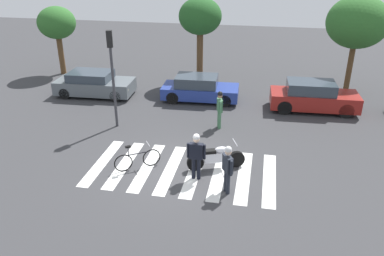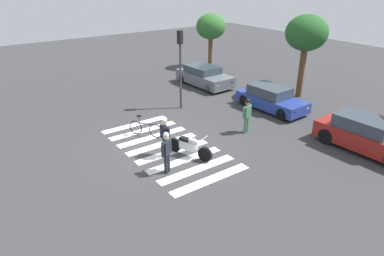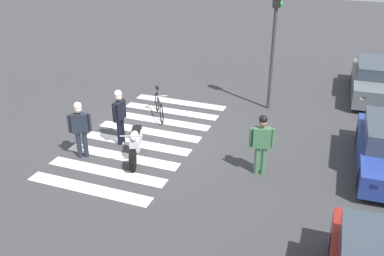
# 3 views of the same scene
# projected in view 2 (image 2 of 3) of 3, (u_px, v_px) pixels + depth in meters

# --- Properties ---
(ground_plane) EXTENTS (60.00, 60.00, 0.00)m
(ground_plane) POSITION_uv_depth(u_px,v_px,m) (167.00, 148.00, 15.33)
(ground_plane) COLOR #38383A
(police_motorcycle) EXTENTS (2.08, 1.00, 1.03)m
(police_motorcycle) POSITION_uv_depth(u_px,v_px,m) (189.00, 146.00, 14.46)
(police_motorcycle) COLOR black
(police_motorcycle) RESTS_ON ground_plane
(leaning_bicycle) EXTENTS (1.49, 1.00, 1.00)m
(leaning_bicycle) POSITION_uv_depth(u_px,v_px,m) (145.00, 128.00, 16.30)
(leaning_bicycle) COLOR black
(leaning_bicycle) RESTS_ON ground_plane
(officer_on_foot) EXTENTS (0.66, 0.23, 1.75)m
(officer_on_foot) POSITION_uv_depth(u_px,v_px,m) (165.00, 134.00, 14.24)
(officer_on_foot) COLOR black
(officer_on_foot) RESTS_ON ground_plane
(officer_by_motorcycle) EXTENTS (0.40, 0.58, 1.72)m
(officer_by_motorcycle) POSITION_uv_depth(u_px,v_px,m) (167.00, 150.00, 13.06)
(officer_by_motorcycle) COLOR #1E232D
(officer_by_motorcycle) RESTS_ON ground_plane
(pedestrian_bystander) EXTENTS (0.32, 0.64, 1.74)m
(pedestrian_bystander) POSITION_uv_depth(u_px,v_px,m) (247.00, 113.00, 16.38)
(pedestrian_bystander) COLOR #3F724C
(pedestrian_bystander) RESTS_ON ground_plane
(crosswalk_stripes) EXTENTS (6.75, 3.54, 0.01)m
(crosswalk_stripes) POSITION_uv_depth(u_px,v_px,m) (167.00, 148.00, 15.33)
(crosswalk_stripes) COLOR silver
(crosswalk_stripes) RESTS_ON ground_plane
(car_grey_coupe) EXTENTS (4.27, 2.02, 1.33)m
(car_grey_coupe) POSITION_uv_depth(u_px,v_px,m) (204.00, 76.00, 23.55)
(car_grey_coupe) COLOR black
(car_grey_coupe) RESTS_ON ground_plane
(car_blue_hatchback) EXTENTS (4.09, 1.89, 1.34)m
(car_blue_hatchback) POSITION_uv_depth(u_px,v_px,m) (271.00, 99.00, 19.39)
(car_blue_hatchback) COLOR black
(car_blue_hatchback) RESTS_ON ground_plane
(car_maroon_wagon) EXTENTS (4.32, 1.88, 1.49)m
(car_maroon_wagon) POSITION_uv_depth(u_px,v_px,m) (366.00, 135.00, 14.86)
(car_maroon_wagon) COLOR black
(car_maroon_wagon) RESTS_ON ground_plane
(traffic_light_pole) EXTENTS (0.30, 0.35, 4.35)m
(traffic_light_pole) POSITION_uv_depth(u_px,v_px,m) (180.00, 58.00, 18.66)
(traffic_light_pole) COLOR #38383D
(traffic_light_pole) RESTS_ON ground_plane
(street_tree_near) EXTENTS (2.33, 2.33, 4.24)m
(street_tree_near) POSITION_uv_depth(u_px,v_px,m) (211.00, 27.00, 27.07)
(street_tree_near) COLOR brown
(street_tree_near) RESTS_ON ground_plane
(street_tree_mid) EXTENTS (2.47, 2.47, 4.96)m
(street_tree_mid) POSITION_uv_depth(u_px,v_px,m) (306.00, 34.00, 20.10)
(street_tree_mid) COLOR brown
(street_tree_mid) RESTS_ON ground_plane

